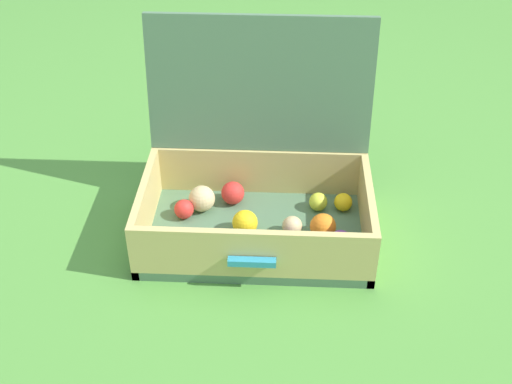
{
  "coord_description": "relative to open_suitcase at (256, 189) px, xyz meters",
  "views": [
    {
      "loc": [
        0.08,
        -1.36,
        1.1
      ],
      "look_at": [
        0.02,
        -0.06,
        0.14
      ],
      "focal_mm": 46.33,
      "sensor_mm": 36.0,
      "label": 1
    }
  ],
  "objects": [
    {
      "name": "open_suitcase",
      "position": [
        0.0,
        0.0,
        0.0
      ],
      "size": [
        0.57,
        0.43,
        0.51
      ],
      "color": "#4C7051",
      "rests_on": "ground"
    },
    {
      "name": "ground_plane",
      "position": [
        -0.02,
        0.01,
        -0.12
      ],
      "size": [
        16.0,
        16.0,
        0.0
      ],
      "primitive_type": "plane",
      "color": "#4C8C38"
    }
  ]
}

